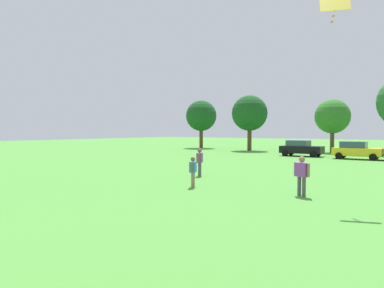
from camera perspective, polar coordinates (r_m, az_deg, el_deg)
ground_plane at (r=31.07m, az=16.80°, el=-2.93°), size 160.00×160.00×0.00m
adult_bystander at (r=15.43m, az=17.44°, el=-4.44°), size 0.75×0.49×1.68m
bystander_near_trees at (r=17.05m, az=0.16°, el=-4.10°), size 0.44×0.66×1.48m
bystander_midfield at (r=21.08m, az=1.26°, el=-2.56°), size 0.50×0.74×1.67m
kite at (r=15.91m, az=22.22°, el=20.20°), size 1.23×0.86×1.10m
parked_car_black_0 at (r=38.77m, az=17.29°, el=-0.65°), size 4.30×2.02×1.68m
parked_car_yellow_1 at (r=36.77m, az=25.20°, el=-0.92°), size 4.30×2.02×1.68m
tree_far_left at (r=53.90m, az=1.51°, el=4.59°), size 4.69×4.69×7.31m
tree_left at (r=47.66m, az=9.37°, el=4.95°), size 4.76×4.76×7.41m
tree_right at (r=46.19m, az=21.90°, el=4.17°), size 4.20×4.20×6.54m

